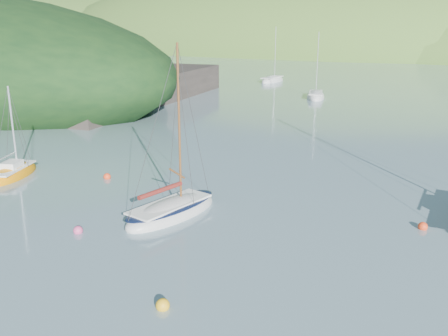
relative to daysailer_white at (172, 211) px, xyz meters
The scene contains 7 objects.
ground 5.58m from the daysailer_white, 70.61° to the right, with size 700.00×700.00×0.00m, color gray.
shoreline_hills 167.35m from the daysailer_white, 92.67° to the left, with size 690.00×135.00×56.00m.
daysailer_white is the anchor object (origin of this frame).
sailboat_yellow 13.05m from the daysailer_white, behind, with size 3.60×5.15×6.36m.
distant_sloop_a 44.65m from the daysailer_white, 100.77° to the left, with size 4.30×6.90×9.29m.
distant_sloop_c 61.99m from the daysailer_white, 110.15° to the left, with size 2.47×6.93×9.88m.
mooring_buoys 2.14m from the daysailer_white, 35.02° to the right, with size 19.47×12.55×0.50m.
Camera 1 is at (12.79, -14.35, 9.67)m, focal length 40.00 mm.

